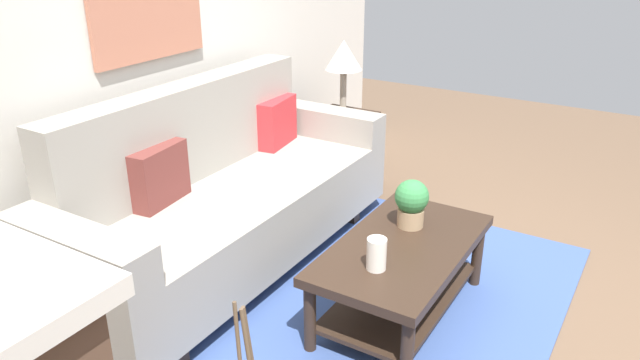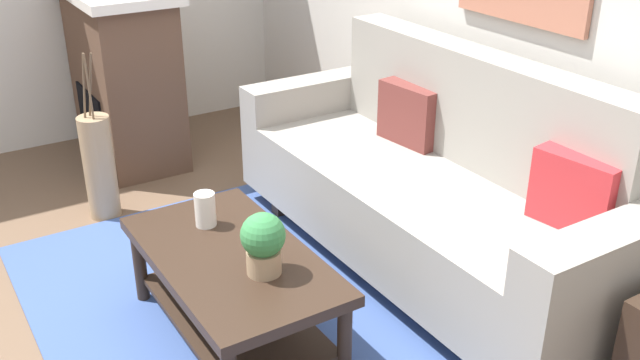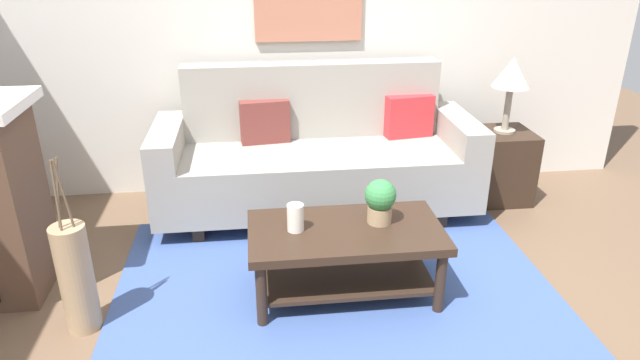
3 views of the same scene
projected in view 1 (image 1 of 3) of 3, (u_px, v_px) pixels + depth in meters
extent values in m
plane|color=brown|center=(465.00, 344.00, 2.97)|extent=(9.38, 9.38, 0.00)
cube|color=silver|center=(140.00, 32.00, 3.41)|extent=(5.38, 0.10, 2.70)
cube|color=#3D5693|center=(375.00, 312.00, 3.21)|extent=(2.60, 1.76, 0.01)
cube|color=gray|center=(234.00, 217.00, 3.54)|extent=(1.92, 0.84, 0.40)
cube|color=gray|center=(187.00, 131.00, 3.50)|extent=(1.92, 0.20, 0.56)
cube|color=gray|center=(83.00, 289.00, 2.67)|extent=(0.20, 0.84, 0.60)
cube|color=gray|center=(326.00, 149.00, 4.33)|extent=(0.20, 0.84, 0.60)
cube|color=#332319|center=(128.00, 331.00, 2.97)|extent=(0.08, 0.74, 0.12)
cube|color=#332319|center=(312.00, 204.00, 4.32)|extent=(0.08, 0.74, 0.12)
cube|color=brown|center=(160.00, 175.00, 3.20)|extent=(0.37, 0.16, 0.32)
cube|color=red|center=(277.00, 122.00, 4.06)|extent=(0.37, 0.17, 0.32)
cube|color=#332319|center=(403.00, 248.00, 3.03)|extent=(1.10, 0.60, 0.05)
cube|color=#332319|center=(400.00, 296.00, 3.15)|extent=(0.98, 0.50, 0.02)
cylinder|color=#332319|center=(407.00, 354.00, 2.61)|extent=(0.06, 0.06, 0.38)
cylinder|color=#332319|center=(477.00, 256.00, 3.38)|extent=(0.06, 0.06, 0.38)
cylinder|color=#332319|center=(310.00, 318.00, 2.85)|extent=(0.06, 0.06, 0.38)
cylinder|color=#332319|center=(396.00, 234.00, 3.62)|extent=(0.06, 0.06, 0.38)
cylinder|color=white|center=(376.00, 254.00, 2.78)|extent=(0.09, 0.09, 0.16)
cylinder|color=tan|center=(410.00, 217.00, 3.19)|extent=(0.14, 0.14, 0.10)
sphere|color=#368246|center=(412.00, 196.00, 3.14)|extent=(0.18, 0.18, 0.18)
cube|color=#332319|center=(342.00, 148.00, 4.75)|extent=(0.44, 0.44, 0.56)
cylinder|color=gray|center=(343.00, 113.00, 4.63)|extent=(0.16, 0.16, 0.02)
cylinder|color=gray|center=(343.00, 92.00, 4.57)|extent=(0.05, 0.05, 0.35)
cone|color=beige|center=(344.00, 55.00, 4.45)|extent=(0.28, 0.28, 0.22)
cylinder|color=brown|center=(251.00, 357.00, 1.69)|extent=(0.05, 0.02, 0.36)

